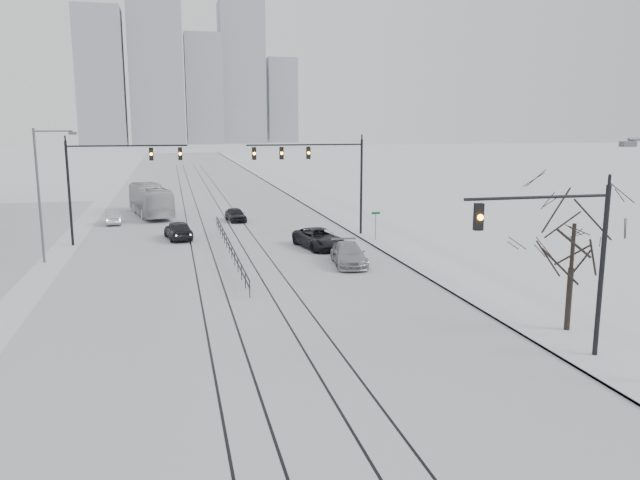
# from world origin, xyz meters

# --- Properties ---
(ground) EXTENTS (500.00, 500.00, 0.00)m
(ground) POSITION_xyz_m (0.00, 0.00, 0.00)
(ground) COLOR white
(ground) RESTS_ON ground
(road) EXTENTS (22.00, 260.00, 0.02)m
(road) POSITION_xyz_m (0.00, 60.00, 0.01)
(road) COLOR silver
(road) RESTS_ON ground
(sidewalk_east) EXTENTS (5.00, 260.00, 0.16)m
(sidewalk_east) POSITION_xyz_m (13.50, 60.00, 0.08)
(sidewalk_east) COLOR white
(sidewalk_east) RESTS_ON ground
(curb) EXTENTS (0.10, 260.00, 0.12)m
(curb) POSITION_xyz_m (11.05, 60.00, 0.06)
(curb) COLOR gray
(curb) RESTS_ON ground
(tram_rails) EXTENTS (5.30, 180.00, 0.01)m
(tram_rails) POSITION_xyz_m (-0.00, 40.00, 0.02)
(tram_rails) COLOR black
(tram_rails) RESTS_ON ground
(skyline) EXTENTS (96.00, 48.00, 72.00)m
(skyline) POSITION_xyz_m (5.02, 273.63, 30.65)
(skyline) COLOR #969CA5
(skyline) RESTS_ON ground
(traffic_mast_near) EXTENTS (6.10, 0.37, 7.00)m
(traffic_mast_near) POSITION_xyz_m (10.79, 6.00, 4.56)
(traffic_mast_near) COLOR black
(traffic_mast_near) RESTS_ON ground
(traffic_mast_ne) EXTENTS (9.60, 0.37, 8.00)m
(traffic_mast_ne) POSITION_xyz_m (8.15, 34.99, 5.76)
(traffic_mast_ne) COLOR black
(traffic_mast_ne) RESTS_ON ground
(traffic_mast_nw) EXTENTS (9.10, 0.37, 8.00)m
(traffic_mast_nw) POSITION_xyz_m (-8.52, 36.00, 5.57)
(traffic_mast_nw) COLOR black
(traffic_mast_nw) RESTS_ON ground
(street_light_west) EXTENTS (2.73, 0.25, 9.00)m
(street_light_west) POSITION_xyz_m (-12.20, 30.00, 5.21)
(street_light_west) COLOR #595B60
(street_light_west) RESTS_ON ground
(bare_tree) EXTENTS (4.40, 4.40, 6.10)m
(bare_tree) POSITION_xyz_m (13.20, 9.00, 4.49)
(bare_tree) COLOR black
(bare_tree) RESTS_ON ground
(median_fence) EXTENTS (0.06, 24.00, 1.00)m
(median_fence) POSITION_xyz_m (0.00, 30.00, 0.53)
(median_fence) COLOR black
(median_fence) RESTS_ON ground
(street_sign) EXTENTS (0.70, 0.06, 2.40)m
(street_sign) POSITION_xyz_m (11.80, 32.00, 1.61)
(street_sign) COLOR #595B60
(street_sign) RESTS_ON ground
(sedan_sb_inner) EXTENTS (2.53, 4.74, 1.53)m
(sedan_sb_inner) POSITION_xyz_m (-3.49, 36.64, 0.77)
(sedan_sb_inner) COLOR black
(sedan_sb_inner) RESTS_ON ground
(sedan_sb_outer) EXTENTS (1.70, 3.92, 1.25)m
(sedan_sb_outer) POSITION_xyz_m (-9.31, 45.96, 0.63)
(sedan_sb_outer) COLOR #B0B2B8
(sedan_sb_outer) RESTS_ON ground
(sedan_nb_front) EXTENTS (3.50, 5.77, 1.50)m
(sedan_nb_front) POSITION_xyz_m (6.77, 30.37, 0.75)
(sedan_nb_front) COLOR black
(sedan_nb_front) RESTS_ON ground
(sedan_nb_right) EXTENTS (2.62, 5.20, 1.45)m
(sedan_nb_right) POSITION_xyz_m (7.38, 24.37, 0.73)
(sedan_nb_right) COLOR #9B9CA2
(sedan_nb_right) RESTS_ON ground
(sedan_nb_far) EXTENTS (2.02, 3.97, 1.30)m
(sedan_nb_far) POSITION_xyz_m (2.01, 45.01, 0.65)
(sedan_nb_far) COLOR black
(sedan_nb_far) RESTS_ON ground
(box_truck) EXTENTS (4.84, 11.57, 3.14)m
(box_truck) POSITION_xyz_m (-6.03, 50.75, 1.57)
(box_truck) COLOR #BCBEC1
(box_truck) RESTS_ON ground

